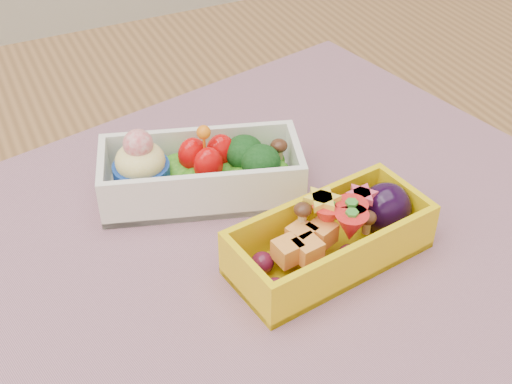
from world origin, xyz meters
name	(u,v)px	position (x,y,z in m)	size (l,w,h in m)	color
table	(218,296)	(0.00, 0.00, 0.65)	(1.20, 0.80, 0.75)	brown
placemat	(250,235)	(0.02, -0.04, 0.75)	(0.57, 0.44, 0.00)	gray
bento_white	(200,172)	(0.00, 0.03, 0.78)	(0.18, 0.12, 0.07)	white
bento_yellow	(334,237)	(0.06, -0.09, 0.78)	(0.16, 0.09, 0.05)	yellow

